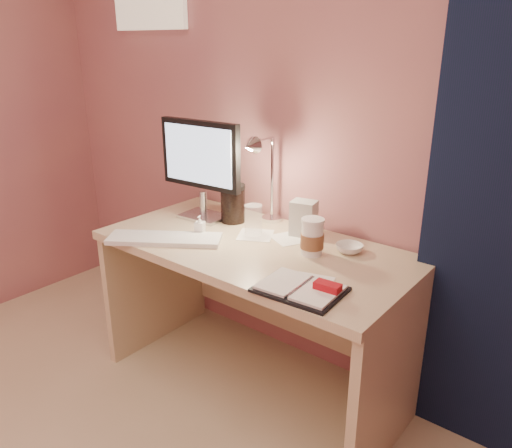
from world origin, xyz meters
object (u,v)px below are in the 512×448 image
Objects in this scene: dark_jar at (233,205)px; planner at (302,288)px; monitor at (202,161)px; keyboard at (165,239)px; bowl at (349,248)px; clear_cup at (253,220)px; desk at (265,285)px; lotion_bottle at (200,225)px; coffee_cup at (312,238)px; product_box at (304,219)px; desk_lamp at (257,170)px.

planner is at bearing -30.63° from dark_jar.
monitor is at bearing -160.55° from dark_jar.
keyboard is 0.81m from bowl.
clear_cup reaches higher than keyboard.
desk is at bearing -10.01° from clear_cup.
lotion_bottle reaches higher than planner.
product_box reaches higher than coffee_cup.
clear_cup is 1.56× the size of lotion_bottle.
keyboard is 0.17m from lotion_bottle.
clear_cup is 0.21m from dark_jar.
coffee_cup is (-0.15, 0.30, 0.06)m from planner.
coffee_cup is 0.54m from lotion_bottle.
planner is at bearing -68.99° from product_box.
coffee_cup is at bearing 113.20° from planner.
coffee_cup is at bearing -8.58° from keyboard.
dark_jar is at bearing 45.65° from keyboard.
monitor is 1.56× the size of planner.
lotion_bottle is at bearing -121.21° from desk_lamp.
product_box is 0.31m from desk_lamp.
clear_cup is at bearing 38.70° from lotion_bottle.
dark_jar reaches higher than desk.
bowl is (0.45, 0.09, -0.05)m from clear_cup.
lotion_bottle reaches higher than bowl.
desk is at bearing -8.97° from monitor.
bowl is 0.26× the size of desk_lamp.
lotion_bottle is (-0.64, -0.25, 0.03)m from bowl.
dark_jar is at bearing 145.49° from planner.
planner is 0.34m from coffee_cup.
product_box is (-0.30, 0.46, 0.07)m from planner.
monitor is 3.11× the size of coffee_cup.
coffee_cup is at bearing -59.22° from product_box.
planner is at bearing -14.09° from lotion_bottle.
desk is at bearing 27.24° from lotion_bottle.
dark_jar is 0.38× the size of desk_lamp.
desk is 9.89× the size of clear_cup.
monitor is 0.44m from keyboard.
desk_lamp reaches higher than dark_jar.
product_box reaches higher than lotion_bottle.
desk is 0.67m from monitor.
coffee_cup is 0.96× the size of product_box.
desk_lamp is (0.13, 0.02, 0.19)m from dark_jar.
desk is 4.47× the size of planner.
coffee_cup is 0.17m from bowl.
desk is at bearing -137.62° from product_box.
coffee_cup is at bearing 13.91° from lotion_bottle.
clear_cup is at bearing 175.94° from coffee_cup.
monitor is at bearing 175.94° from coffee_cup.
dark_jar is at bearing 90.00° from lotion_bottle.
keyboard is 1.60× the size of planner.
desk_lamp reaches higher than keyboard.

